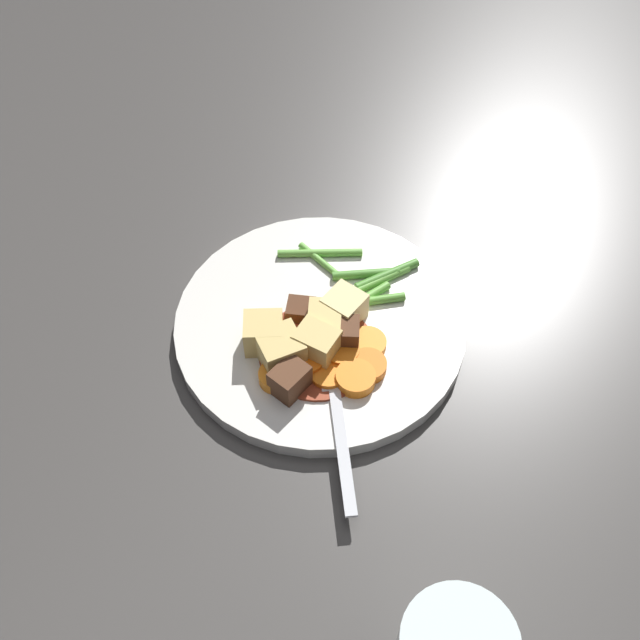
# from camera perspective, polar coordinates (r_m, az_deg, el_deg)

# --- Properties ---
(ground_plane) EXTENTS (3.00, 3.00, 0.00)m
(ground_plane) POSITION_cam_1_polar(r_m,az_deg,el_deg) (0.72, 0.00, -0.72)
(ground_plane) COLOR #423F3D
(dinner_plate) EXTENTS (0.27, 0.27, 0.01)m
(dinner_plate) POSITION_cam_1_polar(r_m,az_deg,el_deg) (0.72, 0.00, -0.36)
(dinner_plate) COLOR white
(dinner_plate) RESTS_ON ground_plane
(stew_sauce) EXTENTS (0.11, 0.11, 0.00)m
(stew_sauce) POSITION_cam_1_polar(r_m,az_deg,el_deg) (0.69, -0.20, -2.30)
(stew_sauce) COLOR #93381E
(stew_sauce) RESTS_ON dinner_plate
(carrot_slice_0) EXTENTS (0.05, 0.05, 0.01)m
(carrot_slice_0) POSITION_cam_1_polar(r_m,az_deg,el_deg) (0.67, 2.68, -4.37)
(carrot_slice_0) COLOR orange
(carrot_slice_0) RESTS_ON dinner_plate
(carrot_slice_1) EXTENTS (0.04, 0.04, 0.01)m
(carrot_slice_1) POSITION_cam_1_polar(r_m,az_deg,el_deg) (0.68, 1.59, -2.37)
(carrot_slice_1) COLOR orange
(carrot_slice_1) RESTS_ON dinner_plate
(carrot_slice_2) EXTENTS (0.05, 0.05, 0.01)m
(carrot_slice_2) POSITION_cam_1_polar(r_m,az_deg,el_deg) (0.68, -1.14, -3.02)
(carrot_slice_2) COLOR orange
(carrot_slice_2) RESTS_ON dinner_plate
(carrot_slice_3) EXTENTS (0.05, 0.05, 0.01)m
(carrot_slice_3) POSITION_cam_1_polar(r_m,az_deg,el_deg) (0.69, 3.56, -1.78)
(carrot_slice_3) COLOR orange
(carrot_slice_3) RESTS_ON dinner_plate
(carrot_slice_4) EXTENTS (0.04, 0.04, 0.01)m
(carrot_slice_4) POSITION_cam_1_polar(r_m,az_deg,el_deg) (0.67, -3.30, -4.24)
(carrot_slice_4) COLOR orange
(carrot_slice_4) RESTS_ON dinner_plate
(carrot_slice_5) EXTENTS (0.04, 0.04, 0.01)m
(carrot_slice_5) POSITION_cam_1_polar(r_m,az_deg,el_deg) (0.69, -2.43, -1.60)
(carrot_slice_5) COLOR orange
(carrot_slice_5) RESTS_ON dinner_plate
(carrot_slice_6) EXTENTS (0.03, 0.03, 0.01)m
(carrot_slice_6) POSITION_cam_1_polar(r_m,az_deg,el_deg) (0.67, 3.59, -3.45)
(carrot_slice_6) COLOR orange
(carrot_slice_6) RESTS_ON dinner_plate
(carrot_slice_7) EXTENTS (0.04, 0.04, 0.01)m
(carrot_slice_7) POSITION_cam_1_polar(r_m,az_deg,el_deg) (0.67, 0.61, -3.95)
(carrot_slice_7) COLOR orange
(carrot_slice_7) RESTS_ON dinner_plate
(potato_chunk_0) EXTENTS (0.04, 0.04, 0.03)m
(potato_chunk_0) POSITION_cam_1_polar(r_m,az_deg,el_deg) (0.67, -0.24, -1.83)
(potato_chunk_0) COLOR #DBBC6B
(potato_chunk_0) RESTS_ON dinner_plate
(potato_chunk_1) EXTENTS (0.05, 0.05, 0.03)m
(potato_chunk_1) POSITION_cam_1_polar(r_m,az_deg,el_deg) (0.67, -2.99, -2.24)
(potato_chunk_1) COLOR #DBBC6B
(potato_chunk_1) RESTS_ON dinner_plate
(potato_chunk_2) EXTENTS (0.04, 0.04, 0.03)m
(potato_chunk_2) POSITION_cam_1_polar(r_m,az_deg,el_deg) (0.70, 1.82, 0.90)
(potato_chunk_2) COLOR #EAD68C
(potato_chunk_2) RESTS_ON dinner_plate
(potato_chunk_3) EXTENTS (0.04, 0.04, 0.03)m
(potato_chunk_3) POSITION_cam_1_polar(r_m,az_deg,el_deg) (0.68, -4.24, -0.98)
(potato_chunk_3) COLOR #DBBC6B
(potato_chunk_3) RESTS_ON dinner_plate
(potato_chunk_4) EXTENTS (0.04, 0.04, 0.03)m
(potato_chunk_4) POSITION_cam_1_polar(r_m,az_deg,el_deg) (0.69, 0.34, -0.27)
(potato_chunk_4) COLOR #DBBC6B
(potato_chunk_4) RESTS_ON dinner_plate
(meat_chunk_0) EXTENTS (0.03, 0.03, 0.03)m
(meat_chunk_0) POSITION_cam_1_polar(r_m,az_deg,el_deg) (0.68, 1.94, -1.06)
(meat_chunk_0) COLOR #56331E
(meat_chunk_0) RESTS_ON dinner_plate
(meat_chunk_1) EXTENTS (0.03, 0.03, 0.02)m
(meat_chunk_1) POSITION_cam_1_polar(r_m,az_deg,el_deg) (0.69, -1.05, -1.36)
(meat_chunk_1) COLOR #4C2B19
(meat_chunk_1) RESTS_ON dinner_plate
(meat_chunk_2) EXTENTS (0.04, 0.04, 0.03)m
(meat_chunk_2) POSITION_cam_1_polar(r_m,az_deg,el_deg) (0.66, -2.27, -4.48)
(meat_chunk_2) COLOR #56331E
(meat_chunk_2) RESTS_ON dinner_plate
(meat_chunk_3) EXTENTS (0.03, 0.03, 0.02)m
(meat_chunk_3) POSITION_cam_1_polar(r_m,az_deg,el_deg) (0.71, -1.48, 0.64)
(meat_chunk_3) COLOR #4C2B19
(meat_chunk_3) RESTS_ON dinner_plate
(green_bean_0) EXTENTS (0.05, 0.06, 0.01)m
(green_bean_0) POSITION_cam_1_polar(r_m,az_deg,el_deg) (0.74, 5.04, 3.39)
(green_bean_0) COLOR #4C8E33
(green_bean_0) RESTS_ON dinner_plate
(green_bean_1) EXTENTS (0.04, 0.07, 0.01)m
(green_bean_1) POSITION_cam_1_polar(r_m,az_deg,el_deg) (0.72, 3.49, 1.39)
(green_bean_1) COLOR #599E38
(green_bean_1) RESTS_ON dinner_plate
(green_bean_2) EXTENTS (0.03, 0.06, 0.01)m
(green_bean_2) POSITION_cam_1_polar(r_m,az_deg,el_deg) (0.74, 3.46, 3.47)
(green_bean_2) COLOR #4C8E33
(green_bean_2) RESTS_ON dinner_plate
(green_bean_3) EXTENTS (0.05, 0.04, 0.01)m
(green_bean_3) POSITION_cam_1_polar(r_m,az_deg,el_deg) (0.72, 3.48, 1.66)
(green_bean_3) COLOR #66AD42
(green_bean_3) RESTS_ON dinner_plate
(green_bean_4) EXTENTS (0.03, 0.08, 0.01)m
(green_bean_4) POSITION_cam_1_polar(r_m,az_deg,el_deg) (0.76, -0.00, 5.03)
(green_bean_4) COLOR #66AD42
(green_bean_4) RESTS_ON dinner_plate
(green_bean_5) EXTENTS (0.05, 0.06, 0.01)m
(green_bean_5) POSITION_cam_1_polar(r_m,az_deg,el_deg) (0.74, 4.37, 2.88)
(green_bean_5) COLOR #66AD42
(green_bean_5) RESTS_ON dinner_plate
(green_bean_6) EXTENTS (0.04, 0.05, 0.01)m
(green_bean_6) POSITION_cam_1_polar(r_m,az_deg,el_deg) (0.75, 0.04, 4.43)
(green_bean_6) COLOR #66AD42
(green_bean_6) RESTS_ON dinner_plate
(fork) EXTENTS (0.17, 0.08, 0.00)m
(fork) POSITION_cam_1_polar(r_m,az_deg,el_deg) (0.65, 1.32, -6.94)
(fork) COLOR silver
(fork) RESTS_ON dinner_plate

